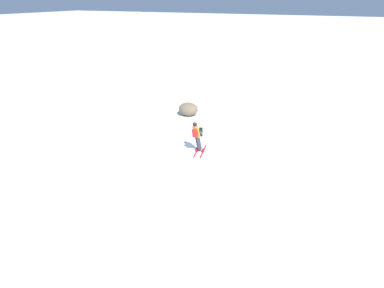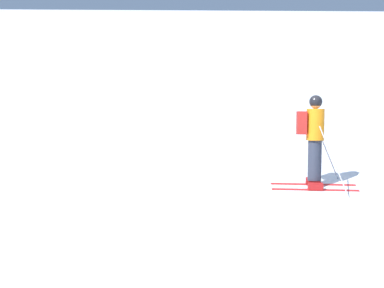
# 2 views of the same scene
# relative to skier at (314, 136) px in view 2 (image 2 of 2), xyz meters

# --- Properties ---
(ground_plane) EXTENTS (300.00, 300.00, 0.00)m
(ground_plane) POSITION_rel_skier_xyz_m (-0.26, -0.06, -0.97)
(ground_plane) COLOR white
(skier) EXTENTS (1.27, 1.69, 1.76)m
(skier) POSITION_rel_skier_xyz_m (0.00, 0.00, 0.00)
(skier) COLOR red
(skier) RESTS_ON ground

